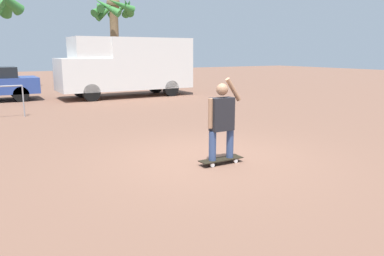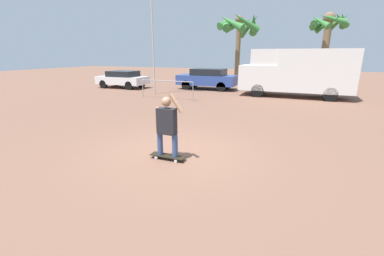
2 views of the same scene
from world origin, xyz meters
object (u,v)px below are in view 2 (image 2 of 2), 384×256
parked_car_blue (207,78)px  flagpole (153,21)px  camper_van (297,71)px  skateboard (168,156)px  palm_tree_near_van (328,29)px  palm_tree_center_background (239,26)px  person_skateboarder (167,123)px  parked_car_white (123,79)px

parked_car_blue → flagpole: flagpole is taller
camper_van → flagpole: flagpole is taller
camper_van → flagpole: (-8.51, -2.18, 2.95)m
skateboard → flagpole: bearing=121.9°
palm_tree_near_van → palm_tree_center_background: size_ratio=0.92×
parked_car_blue → palm_tree_center_background: 7.76m
flagpole → palm_tree_center_background: bearing=73.2°
person_skateboarder → palm_tree_center_background: (-2.86, 19.49, 4.04)m
camper_van → parked_car_white: 12.51m
parked_car_blue → palm_tree_near_van: palm_tree_near_van is taller
person_skateboarder → camper_van: 11.95m
person_skateboarder → flagpole: (-5.88, 9.46, 3.56)m
flagpole → parked_car_white: bearing=156.3°
parked_car_blue → palm_tree_near_van: bearing=35.2°
skateboard → palm_tree_center_background: size_ratio=0.15×
person_skateboarder → flagpole: bearing=121.9°
palm_tree_center_background → flagpole: size_ratio=0.78×
person_skateboarder → parked_car_blue: 13.44m
skateboard → camper_van: (2.63, 11.64, 1.46)m
skateboard → person_skateboarder: person_skateboarder is taller
parked_car_blue → flagpole: bearing=-124.0°
palm_tree_near_van → palm_tree_center_background: palm_tree_center_background is taller
parked_car_blue → palm_tree_near_van: size_ratio=0.76×
skateboard → parked_car_blue: (-3.52, 12.97, 0.72)m
person_skateboarder → parked_car_blue: size_ratio=0.37×
palm_tree_near_van → flagpole: flagpole is taller
person_skateboarder → camper_van: (2.63, 11.64, 0.61)m
skateboard → flagpole: 11.98m
parked_car_white → flagpole: bearing=-23.7°
parked_car_white → person_skateboarder: bearing=-48.7°
palm_tree_near_van → flagpole: (-10.33, -9.12, 0.08)m
camper_van → palm_tree_near_van: bearing=75.3°
parked_car_white → parked_car_blue: bearing=15.6°
camper_van → parked_car_blue: bearing=167.8°
camper_van → flagpole: 9.26m
palm_tree_center_background → parked_car_white: bearing=-130.1°
flagpole → person_skateboarder: bearing=-58.1°
palm_tree_center_background → flagpole: 10.49m
camper_van → palm_tree_near_van: size_ratio=1.13×
person_skateboarder → parked_car_white: bearing=131.3°
palm_tree_near_van → person_skateboarder: bearing=-103.5°
parked_car_white → palm_tree_center_background: (6.99, 8.29, 4.27)m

